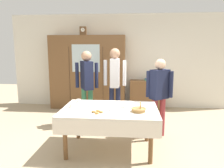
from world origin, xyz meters
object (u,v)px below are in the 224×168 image
at_px(tea_cup_far_right, 79,101).
at_px(person_beside_shelf, 87,80).
at_px(mantel_clock, 83,31).
at_px(bread_basket, 139,110).
at_px(person_by_cabinet, 115,78).
at_px(tea_cup_far_left, 111,110).
at_px(tea_cup_mid_right, 72,106).
at_px(book_stack, 147,80).
at_px(bookshelf_low, 147,95).
at_px(tea_cup_near_left, 124,107).
at_px(wall_cabinet, 88,72).
at_px(tea_cup_back_edge, 92,105).
at_px(spoon_far_left, 93,102).
at_px(spoon_near_right, 106,103).
at_px(person_behind_table_right, 159,90).
at_px(pastry_plate, 97,113).
at_px(dining_table, 110,114).

distance_m(tea_cup_far_right, person_beside_shelf, 0.88).
bearing_deg(person_beside_shelf, mantel_clock, 105.08).
distance_m(bread_basket, person_by_cabinet, 1.62).
distance_m(tea_cup_far_left, tea_cup_mid_right, 0.70).
height_order(book_stack, person_by_cabinet, person_by_cabinet).
xyz_separation_m(bookshelf_low, tea_cup_near_left, (-0.57, -2.57, 0.35)).
xyz_separation_m(wall_cabinet, tea_cup_far_left, (0.93, -2.72, -0.28)).
bearing_deg(tea_cup_near_left, bookshelf_low, 77.52).
distance_m(book_stack, tea_cup_mid_right, 3.01).
bearing_deg(person_by_cabinet, wall_cabinet, 126.37).
bearing_deg(tea_cup_back_edge, tea_cup_mid_right, -162.09).
xyz_separation_m(spoon_far_left, person_beside_shelf, (-0.27, 0.81, 0.28)).
bearing_deg(tea_cup_back_edge, bread_basket, -16.39).
distance_m(wall_cabinet, spoon_near_right, 2.39).
distance_m(tea_cup_mid_right, person_by_cabinet, 1.55).
xyz_separation_m(person_behind_table_right, person_beside_shelf, (-1.54, 0.48, 0.10)).
bearing_deg(person_beside_shelf, tea_cup_mid_right, -90.96).
relative_size(wall_cabinet, tea_cup_mid_right, 16.45).
relative_size(tea_cup_back_edge, tea_cup_far_left, 1.00).
bearing_deg(pastry_plate, tea_cup_mid_right, 149.38).
bearing_deg(person_behind_table_right, person_beside_shelf, 162.78).
xyz_separation_m(tea_cup_far_right, person_behind_table_right, (1.53, 0.36, 0.16)).
xyz_separation_m(wall_cabinet, tea_cup_near_left, (1.14, -2.52, -0.28)).
height_order(tea_cup_mid_right, spoon_near_right, tea_cup_mid_right).
relative_size(person_behind_table_right, person_by_cabinet, 0.89).
height_order(spoon_near_right, person_behind_table_right, person_behind_table_right).
distance_m(bookshelf_low, tea_cup_far_left, 2.90).
xyz_separation_m(mantel_clock, person_beside_shelf, (0.37, -1.38, -1.18)).
distance_m(dining_table, spoon_near_right, 0.38).
bearing_deg(mantel_clock, pastry_plate, -73.62).
distance_m(book_stack, tea_cup_far_left, 2.88).
height_order(bread_basket, person_by_cabinet, person_by_cabinet).
bearing_deg(wall_cabinet, mantel_clock, -179.65).
xyz_separation_m(bookshelf_low, bread_basket, (-0.32, -2.76, 0.36)).
distance_m(spoon_far_left, person_behind_table_right, 1.32).
distance_m(book_stack, person_by_cabinet, 1.51).
bearing_deg(tea_cup_far_right, person_by_cabinet, 59.86).
bearing_deg(wall_cabinet, person_beside_shelf, -79.18).
distance_m(book_stack, tea_cup_far_right, 2.68).
xyz_separation_m(pastry_plate, person_behind_table_right, (1.07, 1.01, 0.18)).
relative_size(tea_cup_far_right, person_by_cabinet, 0.07).
height_order(dining_table, book_stack, book_stack).
bearing_deg(person_behind_table_right, tea_cup_far_right, -166.66).
height_order(spoon_near_right, person_by_cabinet, person_by_cabinet).
relative_size(wall_cabinet, tea_cup_far_left, 16.45).
bearing_deg(dining_table, tea_cup_near_left, 16.12).
distance_m(dining_table, tea_cup_near_left, 0.27).
height_order(wall_cabinet, person_beside_shelf, wall_cabinet).
bearing_deg(tea_cup_far_left, tea_cup_back_edge, 144.31).
xyz_separation_m(tea_cup_near_left, person_beside_shelf, (-0.87, 1.14, 0.26)).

